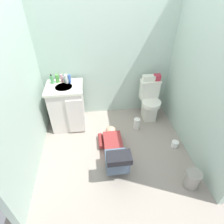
% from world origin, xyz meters
% --- Properties ---
extents(ground_plane, '(2.81, 3.10, 0.04)m').
position_xyz_m(ground_plane, '(0.00, 0.00, -0.02)').
color(ground_plane, gray).
extents(wall_back, '(2.47, 0.08, 2.40)m').
position_xyz_m(wall_back, '(0.00, 1.09, 1.20)').
color(wall_back, '#ACC4B7').
rests_on(wall_back, ground_plane).
extents(wall_left, '(0.08, 2.10, 2.40)m').
position_xyz_m(wall_left, '(-1.20, 0.00, 1.20)').
color(wall_left, '#ACC4B7').
rests_on(wall_left, ground_plane).
extents(wall_right, '(0.08, 2.10, 2.40)m').
position_xyz_m(wall_right, '(1.20, 0.00, 1.20)').
color(wall_right, '#ACC4B7').
rests_on(wall_right, ground_plane).
extents(toilet, '(0.36, 0.46, 0.75)m').
position_xyz_m(toilet, '(0.77, 0.76, 0.37)').
color(toilet, silver).
rests_on(toilet, ground_plane).
extents(vanity_cabinet, '(0.60, 0.53, 0.82)m').
position_xyz_m(vanity_cabinet, '(-0.74, 0.70, 0.42)').
color(vanity_cabinet, silver).
rests_on(vanity_cabinet, ground_plane).
extents(faucet, '(0.02, 0.02, 0.10)m').
position_xyz_m(faucet, '(-0.74, 0.85, 0.87)').
color(faucet, silver).
rests_on(faucet, vanity_cabinet).
extents(person_plumber, '(0.39, 1.06, 0.52)m').
position_xyz_m(person_plumber, '(-0.02, -0.20, 0.18)').
color(person_plumber, maroon).
rests_on(person_plumber, ground_plane).
extents(tissue_box, '(0.22, 0.11, 0.10)m').
position_xyz_m(tissue_box, '(0.72, 0.85, 0.80)').
color(tissue_box, silver).
rests_on(tissue_box, toilet).
extents(toiletry_bag, '(0.12, 0.09, 0.11)m').
position_xyz_m(toiletry_bag, '(0.87, 0.85, 0.81)').
color(toiletry_bag, '#B22D3F').
rests_on(toiletry_bag, toilet).
extents(soap_dispenser, '(0.06, 0.06, 0.17)m').
position_xyz_m(soap_dispenser, '(-0.93, 0.83, 0.89)').
color(soap_dispenser, '#478D53').
rests_on(soap_dispenser, vanity_cabinet).
extents(bottle_green, '(0.06, 0.06, 0.14)m').
position_xyz_m(bottle_green, '(-0.85, 0.85, 0.89)').
color(bottle_green, '#52A445').
rests_on(bottle_green, vanity_cabinet).
extents(bottle_pink, '(0.04, 0.04, 0.14)m').
position_xyz_m(bottle_pink, '(-0.78, 0.86, 0.89)').
color(bottle_pink, pink).
rests_on(bottle_pink, vanity_cabinet).
extents(bottle_white, '(0.05, 0.05, 0.16)m').
position_xyz_m(bottle_white, '(-0.70, 0.81, 0.90)').
color(bottle_white, white).
rests_on(bottle_white, vanity_cabinet).
extents(bottle_blue, '(0.05, 0.05, 0.15)m').
position_xyz_m(bottle_blue, '(-0.65, 0.81, 0.89)').
color(bottle_blue, '#3A60B2').
rests_on(bottle_blue, vanity_cabinet).
extents(trash_can, '(0.20, 0.20, 0.26)m').
position_xyz_m(trash_can, '(0.94, -0.75, 0.13)').
color(trash_can, gray).
rests_on(trash_can, ground_plane).
extents(paper_towel_roll, '(0.11, 0.11, 0.21)m').
position_xyz_m(paper_towel_roll, '(0.47, 0.44, 0.11)').
color(paper_towel_roll, white).
rests_on(paper_towel_roll, ground_plane).
extents(toilet_paper_roll, '(0.11, 0.11, 0.10)m').
position_xyz_m(toilet_paper_roll, '(1.00, -0.06, 0.05)').
color(toilet_paper_roll, white).
rests_on(toilet_paper_roll, ground_plane).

